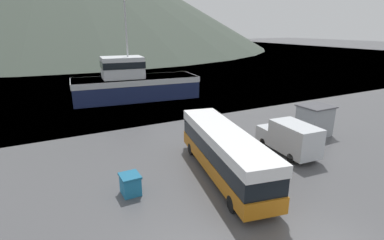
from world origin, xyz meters
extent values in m
plane|color=slate|center=(0.00, 140.29, 0.00)|extent=(240.00, 240.00, 0.00)
cube|color=#B26614|center=(-0.83, 7.97, 0.91)|extent=(4.56, 11.25, 0.93)
cube|color=black|center=(-0.83, 7.97, 1.91)|extent=(4.47, 11.03, 1.06)
cube|color=white|center=(-0.83, 7.97, 2.77)|extent=(4.56, 11.25, 0.66)
cube|color=black|center=(0.26, 13.38, 1.72)|extent=(2.11, 0.48, 1.43)
cylinder|color=black|center=(-1.12, 11.95, 0.45)|extent=(0.47, 0.94, 0.90)
cylinder|color=black|center=(0.97, 11.53, 0.45)|extent=(0.47, 0.94, 0.90)
cylinder|color=black|center=(-2.64, 4.41, 0.45)|extent=(0.47, 0.94, 0.90)
cylinder|color=black|center=(-0.55, 3.99, 0.45)|extent=(0.47, 0.94, 0.90)
cube|color=silver|center=(5.56, 8.09, 1.44)|extent=(2.42, 3.93, 2.17)
cube|color=silver|center=(5.80, 10.76, 0.95)|extent=(2.23, 1.79, 1.20)
cube|color=black|center=(5.73, 9.98, 1.93)|extent=(1.78, 0.22, 0.76)
cylinder|color=black|center=(4.85, 10.63, 0.35)|extent=(0.28, 0.72, 0.70)
cylinder|color=black|center=(6.71, 10.46, 0.35)|extent=(0.28, 0.72, 0.70)
cylinder|color=black|center=(4.55, 7.32, 0.35)|extent=(0.28, 0.72, 0.70)
cylinder|color=black|center=(6.42, 7.15, 0.35)|extent=(0.28, 0.72, 0.70)
cube|color=#19234C|center=(1.02, 32.09, 1.46)|extent=(16.74, 7.22, 2.93)
cube|color=silver|center=(1.02, 32.09, 2.56)|extent=(16.91, 7.29, 0.73)
cube|color=silver|center=(-0.60, 32.26, 4.30)|extent=(5.58, 4.39, 2.75)
cube|color=black|center=(-0.60, 32.26, 4.71)|extent=(5.70, 4.51, 0.83)
cylinder|color=#B2B2B7|center=(0.18, 32.18, 9.16)|extent=(0.20, 0.20, 6.96)
cube|color=teal|center=(-6.89, 8.62, 0.55)|extent=(1.01, 1.12, 1.10)
cube|color=#1A5F86|center=(-6.89, 8.62, 1.16)|extent=(1.11, 1.23, 0.12)
cube|color=#93999E|center=(10.77, 10.76, 1.29)|extent=(2.46, 2.25, 2.59)
cube|color=#4C4C51|center=(10.77, 10.76, 2.65)|extent=(2.71, 2.47, 0.12)
cube|color=black|center=(5.87, 38.06, 0.41)|extent=(4.24, 5.24, 0.83)
camera|label=1|loc=(-10.97, -6.75, 9.37)|focal=28.00mm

